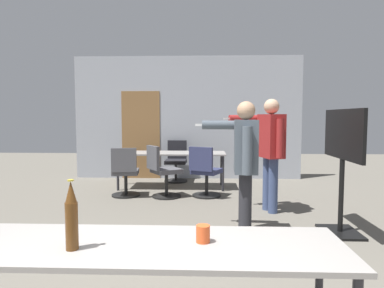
{
  "coord_description": "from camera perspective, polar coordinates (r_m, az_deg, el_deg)",
  "views": [
    {
      "loc": [
        0.42,
        -1.5,
        1.45
      ],
      "look_at": [
        0.25,
        2.88,
        1.1
      ],
      "focal_mm": 32.0,
      "sensor_mm": 36.0,
      "label": 1
    }
  ],
  "objects": [
    {
      "name": "person_far_watching",
      "position": [
        5.31,
        12.87,
        -0.07
      ],
      "size": [
        0.9,
        0.65,
        1.72
      ],
      "rotation": [
        0.0,
        0.0,
        1.85
      ],
      "color": "#3D4C75",
      "rests_on": "ground_plane"
    },
    {
      "name": "conference_table_far",
      "position": [
        7.0,
        -3.43,
        -1.9
      ],
      "size": [
        2.19,
        0.74,
        0.73
      ],
      "color": "gray",
      "rests_on": "ground_plane"
    },
    {
      "name": "office_chair_side_rolled",
      "position": [
        6.19,
        2.18,
        -4.94
      ],
      "size": [
        0.62,
        0.66,
        0.92
      ],
      "rotation": [
        0.0,
        0.0,
        5.87
      ],
      "color": "black",
      "rests_on": "ground_plane"
    },
    {
      "name": "office_chair_far_right",
      "position": [
        6.33,
        -11.06,
        -4.93
      ],
      "size": [
        0.52,
        0.57,
        0.9
      ],
      "rotation": [
        0.0,
        0.0,
        0.12
      ],
      "color": "black",
      "rests_on": "ground_plane"
    },
    {
      "name": "office_chair_far_left",
      "position": [
        7.75,
        -2.64,
        -3.09
      ],
      "size": [
        0.52,
        0.56,
        0.91
      ],
      "rotation": [
        0.0,
        0.0,
        3.1
      ],
      "color": "black",
      "rests_on": "ground_plane"
    },
    {
      "name": "conference_table_near",
      "position": [
        2.08,
        -8.29,
        -17.7
      ],
      "size": [
        2.32,
        0.66,
        0.73
      ],
      "color": "gray",
      "rests_on": "ground_plane"
    },
    {
      "name": "person_left_plaid",
      "position": [
        4.12,
        8.71,
        -2.15
      ],
      "size": [
        0.76,
        0.73,
        1.63
      ],
      "rotation": [
        0.0,
        0.0,
        1.51
      ],
      "color": "#28282D",
      "rests_on": "ground_plane"
    },
    {
      "name": "office_chair_mid_tucked",
      "position": [
        6.18,
        -4.93,
        -4.84
      ],
      "size": [
        0.68,
        0.66,
        0.94
      ],
      "rotation": [
        0.0,
        0.0,
        5.28
      ],
      "color": "black",
      "rests_on": "ground_plane"
    },
    {
      "name": "tv_screen",
      "position": [
        4.57,
        23.82,
        -1.93
      ],
      "size": [
        0.44,
        1.14,
        1.54
      ],
      "rotation": [
        0.0,
        0.0,
        -1.57
      ],
      "color": "black",
      "rests_on": "ground_plane"
    },
    {
      "name": "back_wall",
      "position": [
        8.06,
        -0.97,
        4.31
      ],
      "size": [
        5.3,
        0.12,
        2.86
      ],
      "color": "#A3A8B2",
      "rests_on": "ground_plane"
    },
    {
      "name": "beer_bottle",
      "position": [
        2.0,
        -19.44,
        -11.37
      ],
      "size": [
        0.07,
        0.07,
        0.39
      ],
      "color": "#563314",
      "rests_on": "conference_table_near"
    },
    {
      "name": "drink_cup",
      "position": [
        2.04,
        1.84,
        -14.73
      ],
      "size": [
        0.08,
        0.08,
        0.1
      ],
      "color": "#E05123",
      "rests_on": "conference_table_near"
    }
  ]
}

